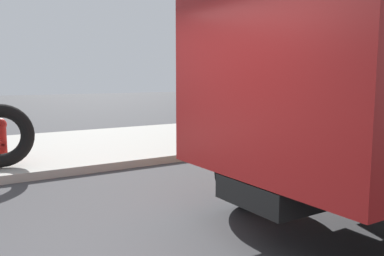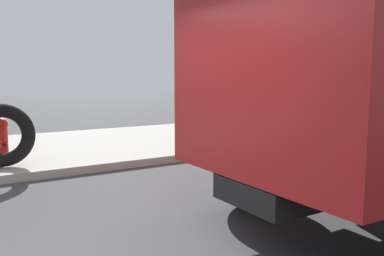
{
  "view_description": "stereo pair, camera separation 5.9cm",
  "coord_description": "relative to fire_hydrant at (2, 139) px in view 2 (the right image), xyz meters",
  "views": [
    {
      "loc": [
        -0.73,
        -3.04,
        1.75
      ],
      "look_at": [
        2.83,
        2.59,
        0.91
      ],
      "focal_mm": 37.3,
      "sensor_mm": 36.0,
      "label": 1
    },
    {
      "loc": [
        -0.68,
        -3.07,
        1.75
      ],
      "look_at": [
        2.83,
        2.59,
        0.91
      ],
      "focal_mm": 37.3,
      "sensor_mm": 36.0,
      "label": 2
    }
  ],
  "objects": [
    {
      "name": "fire_hydrant",
      "position": [
        0.0,
        0.0,
        0.0
      ],
      "size": [
        0.25,
        0.56,
        0.85
      ],
      "color": "red",
      "rests_on": "sidewalk_curb"
    },
    {
      "name": "loose_tire",
      "position": [
        -0.05,
        -0.48,
        0.12
      ],
      "size": [
        1.17,
        0.5,
        1.15
      ],
      "primitive_type": "torus",
      "rotation": [
        1.45,
        0.0,
        -0.11
      ],
      "color": "black",
      "rests_on": "sidewalk_curb"
    },
    {
      "name": "bare_tree",
      "position": [
        6.5,
        0.21,
        1.77
      ],
      "size": [
        1.33,
        1.31,
        4.27
      ],
      "color": "#4C3823",
      "rests_on": "sidewalk_curb"
    }
  ]
}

